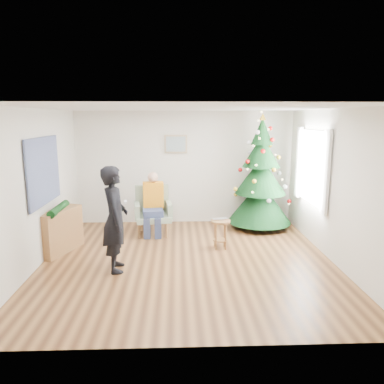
{
  "coord_description": "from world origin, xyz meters",
  "views": [
    {
      "loc": [
        -0.16,
        -6.15,
        2.46
      ],
      "look_at": [
        0.1,
        0.6,
        1.1
      ],
      "focal_mm": 35.0,
      "sensor_mm": 36.0,
      "label": 1
    }
  ],
  "objects_px": {
    "console": "(60,231)",
    "standing_man": "(115,219)",
    "christmas_tree": "(261,177)",
    "stool": "(220,234)",
    "armchair": "(153,216)"
  },
  "relations": [
    {
      "from": "standing_man",
      "to": "console",
      "type": "distance_m",
      "value": 1.52
    },
    {
      "from": "stool",
      "to": "console",
      "type": "xyz_separation_m",
      "value": [
        -2.97,
        -0.07,
        0.12
      ]
    },
    {
      "from": "christmas_tree",
      "to": "standing_man",
      "type": "height_order",
      "value": "christmas_tree"
    },
    {
      "from": "console",
      "to": "standing_man",
      "type": "bearing_deg",
      "value": -17.13
    },
    {
      "from": "christmas_tree",
      "to": "console",
      "type": "xyz_separation_m",
      "value": [
        -4.0,
        -1.43,
        -0.75
      ]
    },
    {
      "from": "armchair",
      "to": "christmas_tree",
      "type": "bearing_deg",
      "value": 0.66
    },
    {
      "from": "stool",
      "to": "armchair",
      "type": "distance_m",
      "value": 1.67
    },
    {
      "from": "stool",
      "to": "console",
      "type": "height_order",
      "value": "console"
    },
    {
      "from": "standing_man",
      "to": "christmas_tree",
      "type": "bearing_deg",
      "value": -59.82
    },
    {
      "from": "christmas_tree",
      "to": "armchair",
      "type": "xyz_separation_m",
      "value": [
        -2.37,
        -0.36,
        -0.77
      ]
    },
    {
      "from": "stool",
      "to": "armchair",
      "type": "relative_size",
      "value": 0.55
    },
    {
      "from": "armchair",
      "to": "standing_man",
      "type": "xyz_separation_m",
      "value": [
        -0.47,
        -1.95,
        0.48
      ]
    },
    {
      "from": "stool",
      "to": "standing_man",
      "type": "distance_m",
      "value": 2.12
    },
    {
      "from": "stool",
      "to": "console",
      "type": "relative_size",
      "value": 0.55
    },
    {
      "from": "standing_man",
      "to": "console",
      "type": "height_order",
      "value": "standing_man"
    }
  ]
}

